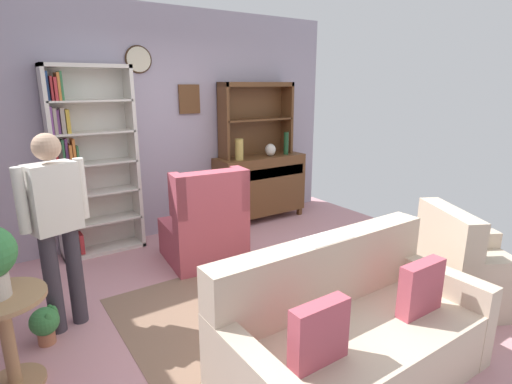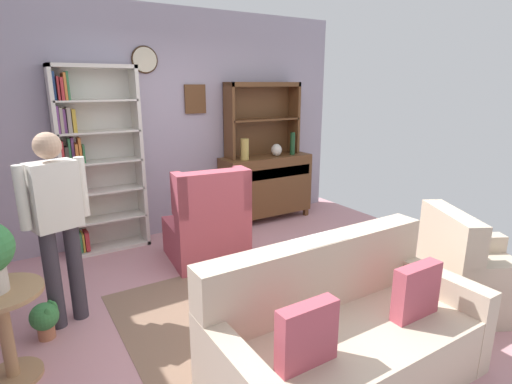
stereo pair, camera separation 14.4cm
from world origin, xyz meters
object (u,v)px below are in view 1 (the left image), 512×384
at_px(coffee_table, 298,275).
at_px(book_stack, 285,268).
at_px(vase_round, 270,150).
at_px(sideboard, 260,185).
at_px(sideboard_hutch, 256,109).
at_px(armchair_floral, 470,273).
at_px(wingback_chair, 205,229).
at_px(bookshelf, 88,163).
at_px(plant_stand, 7,332).
at_px(bottle_wine, 286,143).
at_px(potted_plant_small, 45,323).
at_px(person_reading, 56,220).
at_px(couch_floral, 351,336).
at_px(vase_tall, 239,149).

distance_m(coffee_table, book_stack, 0.19).
height_order(vase_round, coffee_table, vase_round).
xyz_separation_m(sideboard, book_stack, (-1.31, -2.24, -0.04)).
distance_m(sideboard, book_stack, 2.60).
xyz_separation_m(sideboard_hutch, armchair_floral, (0.21, -3.06, -1.27)).
relative_size(sideboard, vase_round, 7.65).
bearing_deg(wingback_chair, bookshelf, 134.17).
bearing_deg(plant_stand, bookshelf, 63.49).
distance_m(bottle_wine, plant_stand, 4.09).
distance_m(bookshelf, potted_plant_small, 1.95).
xyz_separation_m(plant_stand, potted_plant_small, (0.24, 0.37, -0.23)).
bearing_deg(wingback_chair, person_reading, -162.30).
relative_size(sideboard_hutch, book_stack, 5.28).
relative_size(sideboard_hutch, bottle_wine, 3.47).
distance_m(sideboard_hutch, book_stack, 2.91).
bearing_deg(sideboard_hutch, couch_floral, -113.74).
bearing_deg(potted_plant_small, couch_floral, -43.57).
relative_size(bottle_wine, couch_floral, 0.18).
xyz_separation_m(potted_plant_small, book_stack, (1.68, -0.75, 0.30)).
distance_m(couch_floral, potted_plant_small, 2.23).
relative_size(sideboard, vase_tall, 4.66).
height_order(coffee_table, book_stack, book_stack).
height_order(sideboard, vase_round, vase_round).
distance_m(bookshelf, person_reading, 1.54).
bearing_deg(vase_round, sideboard_hutch, 126.48).
bearing_deg(couch_floral, plant_stand, 147.93).
bearing_deg(armchair_floral, plant_stand, 162.44).
height_order(potted_plant_small, coffee_table, coffee_table).
relative_size(couch_floral, potted_plant_small, 6.22).
distance_m(vase_round, potted_plant_small, 3.53).
bearing_deg(vase_tall, couch_floral, -108.55).
bearing_deg(person_reading, sideboard, 25.59).
relative_size(coffee_table, book_stack, 3.84).
relative_size(vase_round, armchair_floral, 0.16).
height_order(sideboard, vase_tall, vase_tall).
distance_m(vase_round, wingback_chair, 1.77).
distance_m(person_reading, coffee_table, 1.95).
relative_size(plant_stand, potted_plant_small, 2.22).
distance_m(plant_stand, potted_plant_small, 0.50).
height_order(bookshelf, bottle_wine, bookshelf).
xyz_separation_m(wingback_chair, person_reading, (-1.48, -0.47, 0.52)).
height_order(potted_plant_small, person_reading, person_reading).
height_order(couch_floral, plant_stand, couch_floral).
distance_m(couch_floral, coffee_table, 0.82).
distance_m(sideboard, vase_round, 0.52).
bearing_deg(couch_floral, vase_round, 62.99).
bearing_deg(couch_floral, sideboard_hutch, 66.26).
bearing_deg(wingback_chair, vase_round, 28.94).
height_order(armchair_floral, book_stack, armchair_floral).
bearing_deg(person_reading, plant_stand, -128.88).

